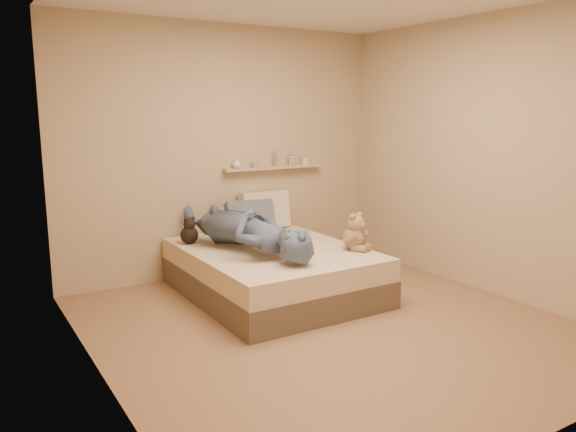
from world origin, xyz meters
TOP-DOWN VIEW (x-y plane):
  - room at (0.00, 0.00)m, footprint 3.80×3.80m
  - bed at (0.00, 0.93)m, footprint 1.50×1.90m
  - game_console at (-0.10, 0.38)m, footprint 0.18×0.12m
  - teddy_bear at (0.62, 0.47)m, footprint 0.28×0.29m
  - dark_plush at (-0.60, 1.50)m, footprint 0.17×0.17m
  - pillow_cream at (0.38, 1.76)m, footprint 0.55×0.22m
  - pillow_grey at (0.13, 1.62)m, footprint 0.53×0.32m
  - person at (-0.24, 0.99)m, footprint 0.83×1.75m
  - wall_shelf at (0.55, 1.84)m, footprint 1.20×0.12m
  - shelf_bottles at (0.51, 1.84)m, footprint 0.98×0.13m

SIDE VIEW (x-z plane):
  - bed at x=0.00m, z-range 0.00..0.45m
  - dark_plush at x=-0.60m, z-range 0.43..0.70m
  - game_console at x=-0.10m, z-range 0.57..0.62m
  - teddy_bear at x=0.62m, z-range 0.42..0.77m
  - pillow_grey at x=0.13m, z-range 0.44..0.80m
  - pillow_cream at x=0.38m, z-range 0.44..0.86m
  - person at x=-0.24m, z-range 0.45..0.85m
  - wall_shelf at x=0.55m, z-range 1.09..1.11m
  - shelf_bottles at x=0.51m, z-range 1.09..1.26m
  - room at x=0.00m, z-range -0.60..3.20m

